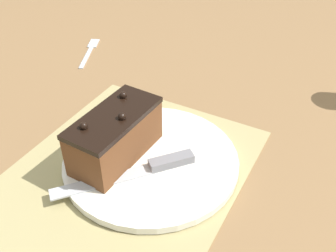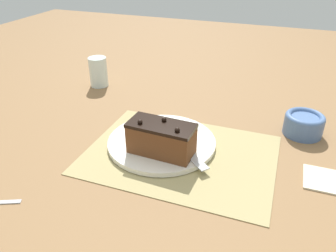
# 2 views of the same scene
# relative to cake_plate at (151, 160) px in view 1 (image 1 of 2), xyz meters

# --- Properties ---
(ground_plane) EXTENTS (3.00, 3.00, 0.00)m
(ground_plane) POSITION_rel_cake_plate_xyz_m (-0.06, 0.02, -0.01)
(ground_plane) COLOR olive
(placemat_woven) EXTENTS (0.46, 0.34, 0.00)m
(placemat_woven) POSITION_rel_cake_plate_xyz_m (-0.06, 0.02, -0.01)
(placemat_woven) COLOR tan
(placemat_woven) RESTS_ON ground_plane
(cake_plate) EXTENTS (0.28, 0.28, 0.01)m
(cake_plate) POSITION_rel_cake_plate_xyz_m (0.00, 0.00, 0.00)
(cake_plate) COLOR white
(cake_plate) RESTS_ON placemat_woven
(chocolate_cake) EXTENTS (0.16, 0.08, 0.09)m
(chocolate_cake) POSITION_rel_cake_plate_xyz_m (-0.02, 0.05, 0.05)
(chocolate_cake) COLOR brown
(chocolate_cake) RESTS_ON cake_plate
(serving_knife) EXTENTS (0.18, 0.16, 0.01)m
(serving_knife) POSITION_rel_cake_plate_xyz_m (-0.03, -0.01, 0.01)
(serving_knife) COLOR slate
(serving_knife) RESTS_ON cake_plate
(dessert_fork) EXTENTS (0.14, 0.08, 0.01)m
(dessert_fork) POSITION_rel_cake_plate_xyz_m (0.27, 0.33, -0.01)
(dessert_fork) COLOR #B7BABF
(dessert_fork) RESTS_ON ground_plane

